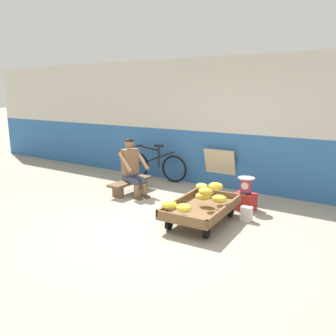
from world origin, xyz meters
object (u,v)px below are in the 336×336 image
Objects in this scene: banana_cart at (202,209)px; sign_board at (220,169)px; weighing_scale at (246,185)px; shopping_bag at (246,214)px; vendor_seated at (132,167)px; plastic_crate at (245,201)px; low_bench at (130,183)px; bicycle_near_left at (155,165)px.

sign_board reaches higher than banana_cart.
weighing_scale is 0.65m from shopping_bag.
vendor_seated is 1.31× the size of sign_board.
plastic_crate reaches higher than shopping_bag.
sign_board is at bearing 132.55° from plastic_crate.
banana_cart is 2.15m from low_bench.
banana_cart is 4.93× the size of weighing_scale.
sign_board is 3.62× the size of shopping_bag.
vendor_seated reaches higher than banana_cart.
shopping_bag is (0.22, -0.52, -0.33)m from weighing_scale.
weighing_scale reaches higher than banana_cart.
sign_board is at bearing 106.83° from banana_cart.
vendor_seated is 2.58m from shopping_bag.
bicycle_near_left is at bearing 140.12° from banana_cart.
low_bench reaches higher than shopping_bag.
plastic_crate is 2.73m from bicycle_near_left.
weighing_scale is 2.72m from bicycle_near_left.
bicycle_near_left reaches higher than weighing_scale.
banana_cart is 1.08m from weighing_scale.
weighing_scale is at bearing -47.48° from sign_board.
weighing_scale is 1.45m from sign_board.
sign_board is (1.60, 0.21, 0.08)m from bicycle_near_left.
bicycle_near_left is (-2.23, 1.86, 0.11)m from banana_cart.
bicycle_near_left reaches higher than shopping_bag.
bicycle_near_left is 1.91× the size of sign_board.
banana_cart is at bearing -18.84° from low_bench.
bicycle_near_left is (-2.58, 0.86, 0.20)m from plastic_crate.
vendor_seated reaches higher than weighing_scale.
weighing_scale is at bearing -18.46° from bicycle_near_left.
low_bench is at bearing -135.71° from sign_board.
banana_cart is 1.06m from plastic_crate.
weighing_scale is (2.31, 0.34, -0.11)m from vendor_seated.
plastic_crate reaches higher than low_bench.
bicycle_near_left is at bearing 102.78° from vendor_seated.
vendor_seated reaches higher than plastic_crate.
vendor_seated is at bearing -171.75° from weighing_scale.
low_bench is 2.43m from weighing_scale.
sign_board reaches higher than shopping_bag.
weighing_scale is at bearing 7.22° from low_bench.
bicycle_near_left is 1.62m from sign_board.
vendor_seated reaches higher than bicycle_near_left.
weighing_scale is at bearing 70.32° from banana_cart.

